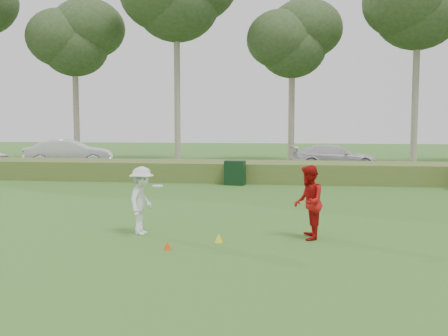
# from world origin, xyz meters

# --- Properties ---
(ground) EXTENTS (120.00, 120.00, 0.00)m
(ground) POSITION_xyz_m (0.00, 0.00, 0.00)
(ground) COLOR #306421
(ground) RESTS_ON ground
(reed_strip) EXTENTS (80.00, 3.00, 0.90)m
(reed_strip) POSITION_xyz_m (0.00, 12.00, 0.45)
(reed_strip) COLOR #4D6428
(reed_strip) RESTS_ON ground
(park_road) EXTENTS (80.00, 6.00, 0.06)m
(park_road) POSITION_xyz_m (0.00, 17.00, 0.03)
(park_road) COLOR #2D2D2D
(park_road) RESTS_ON ground
(tree_2) EXTENTS (6.50, 6.50, 12.00)m
(tree_2) POSITION_xyz_m (-14.00, 24.00, 8.97)
(tree_2) COLOR gray
(tree_2) RESTS_ON ground
(tree_4) EXTENTS (6.24, 6.24, 11.50)m
(tree_4) POSITION_xyz_m (2.00, 24.50, 8.59)
(tree_4) COLOR gray
(tree_4) RESTS_ON ground
(tree_5) EXTENTS (7.28, 7.28, 14.00)m
(tree_5) POSITION_xyz_m (10.00, 22.50, 10.47)
(tree_5) COLOR gray
(tree_5) RESTS_ON ground
(player_white) EXTENTS (0.86, 1.10, 1.66)m
(player_white) POSITION_xyz_m (-1.46, -0.02, 0.83)
(player_white) COLOR white
(player_white) RESTS_ON ground
(player_red) EXTENTS (0.66, 0.85, 1.74)m
(player_red) POSITION_xyz_m (2.55, 0.02, 0.87)
(player_red) COLOR #B10F0F
(player_red) RESTS_ON ground
(cone_orange) EXTENTS (0.17, 0.17, 0.19)m
(cone_orange) POSITION_xyz_m (-0.47, -1.43, 0.09)
(cone_orange) COLOR #DD450B
(cone_orange) RESTS_ON ground
(cone_yellow) EXTENTS (0.18, 0.18, 0.20)m
(cone_yellow) POSITION_xyz_m (0.53, -0.61, 0.10)
(cone_yellow) COLOR yellow
(cone_yellow) RESTS_ON ground
(utility_cabinet) EXTENTS (0.93, 0.66, 1.09)m
(utility_cabinet) POSITION_xyz_m (-0.38, 10.20, 0.54)
(utility_cabinet) COLOR black
(utility_cabinet) RESTS_ON ground
(car_mid) EXTENTS (5.50, 3.26, 1.71)m
(car_mid) POSITION_xyz_m (-11.46, 17.26, 0.92)
(car_mid) COLOR white
(car_mid) RESTS_ON park_road
(car_right) EXTENTS (5.10, 2.37, 1.44)m
(car_right) POSITION_xyz_m (4.54, 17.92, 0.78)
(car_right) COLOR silver
(car_right) RESTS_ON park_road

